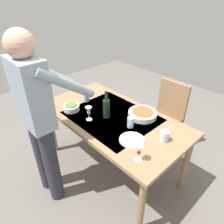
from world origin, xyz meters
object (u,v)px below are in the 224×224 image
at_px(chair_near, 167,112).
at_px(side_bowl_salad, 71,107).
at_px(wine_glass_left, 139,150).
at_px(serving_bowl_pasta, 143,114).
at_px(dinner_plate_near, 132,140).
at_px(water_cup_near_right, 164,136).
at_px(wine_bottle, 106,108).
at_px(dining_table, 112,122).
at_px(water_cup_far_left, 86,98).
at_px(wine_glass_right, 89,111).
at_px(water_cup_near_left, 131,122).
at_px(person_server, 39,116).

distance_m(chair_near, side_bowl_salad, 1.23).
relative_size(wine_glass_left, serving_bowl_pasta, 0.50).
bearing_deg(dinner_plate_near, water_cup_near_right, -132.78).
bearing_deg(wine_bottle, dining_table, -116.78).
xyz_separation_m(dining_table, water_cup_far_left, (0.45, -0.00, 0.12)).
bearing_deg(dinner_plate_near, wine_glass_right, 8.15).
distance_m(dining_table, water_cup_near_left, 0.29).
xyz_separation_m(water_cup_near_right, water_cup_far_left, (1.06, 0.07, -0.00)).
relative_size(wine_glass_left, water_cup_near_right, 1.57).
distance_m(chair_near, dinner_plate_near, 1.01).
height_order(wine_glass_left, side_bowl_salad, wine_glass_left).
relative_size(water_cup_near_left, water_cup_near_right, 1.09).
bearing_deg(dinner_plate_near, water_cup_far_left, -9.47).
bearing_deg(chair_near, wine_glass_right, 74.53).
relative_size(water_cup_near_left, serving_bowl_pasta, 0.35).
bearing_deg(person_server, side_bowl_salad, -65.67).
relative_size(wine_bottle, dinner_plate_near, 1.29).
relative_size(dining_table, person_server, 0.96).
bearing_deg(water_cup_near_right, water_cup_near_left, 10.36).
height_order(wine_bottle, wine_glass_right, wine_bottle).
relative_size(dining_table, chair_near, 1.79).
xyz_separation_m(wine_glass_right, water_cup_far_left, (0.34, -0.22, -0.06)).
bearing_deg(water_cup_near_left, side_bowl_salad, 20.41).
bearing_deg(serving_bowl_pasta, water_cup_far_left, 18.71).
distance_m(wine_glass_left, serving_bowl_pasta, 0.65).
bearing_deg(dining_table, chair_near, -102.18).
bearing_deg(chair_near, dinner_plate_near, 104.02).
distance_m(dining_table, person_server, 0.78).
xyz_separation_m(water_cup_near_left, dinner_plate_near, (-0.15, 0.15, -0.05)).
relative_size(wine_bottle, water_cup_near_left, 2.81).
xyz_separation_m(wine_glass_left, wine_glass_right, (0.72, -0.07, 0.00)).
relative_size(person_server, serving_bowl_pasta, 5.63).
bearing_deg(wine_bottle, water_cup_near_right, -169.37).
relative_size(person_server, water_cup_near_left, 16.03).
distance_m(wine_bottle, water_cup_far_left, 0.43).
distance_m(water_cup_near_left, serving_bowl_pasta, 0.23).
distance_m(chair_near, wine_glass_right, 1.12).
xyz_separation_m(person_server, wine_glass_left, (-0.81, -0.40, -0.11)).
height_order(wine_glass_left, water_cup_far_left, wine_glass_left).
xyz_separation_m(chair_near, serving_bowl_pasta, (-0.05, 0.58, 0.25)).
relative_size(serving_bowl_pasta, dinner_plate_near, 1.30).
distance_m(wine_glass_left, side_bowl_salad, 1.01).
distance_m(wine_bottle, wine_glass_left, 0.68).
bearing_deg(person_server, serving_bowl_pasta, -114.55).
bearing_deg(wine_glass_left, wine_bottle, -20.24).
bearing_deg(water_cup_near_left, dinner_plate_near, 135.79).
relative_size(wine_glass_right, water_cup_near_left, 1.43).
bearing_deg(wine_bottle, person_server, 75.13).
distance_m(water_cup_near_left, side_bowl_salad, 0.71).
bearing_deg(person_server, chair_near, -103.88).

